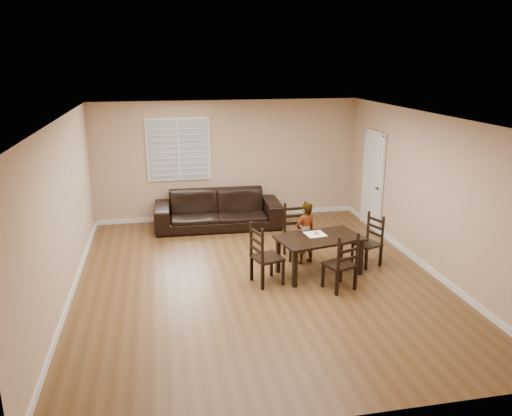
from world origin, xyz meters
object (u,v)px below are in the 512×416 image
(chair_far, at_px, (344,266))
(sofa, at_px, (218,210))
(dining_table, at_px, (320,242))
(chair_right, at_px, (372,241))
(chair_near, at_px, (296,232))
(child, at_px, (305,233))
(chair_left, at_px, (260,258))
(donut, at_px, (316,233))

(chair_far, distance_m, sofa, 3.88)
(dining_table, relative_size, chair_right, 1.66)
(chair_far, bearing_deg, chair_near, -98.27)
(chair_far, relative_size, sofa, 0.36)
(chair_far, height_order, sofa, chair_far)
(chair_far, bearing_deg, sofa, -85.87)
(dining_table, xyz_separation_m, chair_far, (0.17, -0.74, -0.14))
(child, bearing_deg, chair_far, 79.99)
(chair_left, xyz_separation_m, child, (0.97, 0.74, 0.10))
(donut, height_order, sofa, sofa)
(chair_near, relative_size, sofa, 0.37)
(chair_right, xyz_separation_m, sofa, (-2.47, 2.57, -0.03))
(chair_far, bearing_deg, chair_right, -152.08)
(dining_table, distance_m, sofa, 3.14)
(chair_far, relative_size, chair_right, 1.04)
(dining_table, height_order, chair_far, chair_far)
(chair_near, distance_m, chair_right, 1.40)
(chair_far, distance_m, chair_right, 1.33)
(chair_near, height_order, chair_left, chair_left)
(chair_near, bearing_deg, child, -83.41)
(chair_right, height_order, sofa, chair_right)
(chair_near, distance_m, sofa, 2.27)
(chair_far, bearing_deg, child, -97.40)
(donut, bearing_deg, chair_left, -159.75)
(chair_far, bearing_deg, chair_left, -42.21)
(dining_table, xyz_separation_m, child, (-0.10, 0.50, -0.01))
(donut, relative_size, sofa, 0.04)
(chair_left, bearing_deg, dining_table, -93.27)
(sofa, bearing_deg, donut, -60.44)
(chair_left, relative_size, donut, 10.19)
(dining_table, distance_m, chair_near, 0.93)
(dining_table, bearing_deg, child, 90.00)
(chair_right, xyz_separation_m, child, (-1.17, 0.27, 0.15))
(chair_left, distance_m, chair_right, 2.19)
(chair_near, xyz_separation_m, sofa, (-1.24, 1.90, -0.06))
(chair_near, xyz_separation_m, chair_left, (-0.91, -1.14, 0.01))
(dining_table, height_order, sofa, sofa)
(chair_right, distance_m, donut, 1.11)
(dining_table, bearing_deg, chair_far, -88.75)
(chair_left, bearing_deg, child, -68.30)
(sofa, bearing_deg, chair_near, -55.05)
(chair_right, height_order, donut, chair_right)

